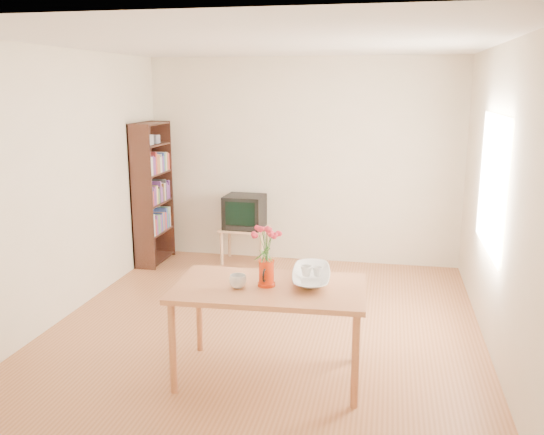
% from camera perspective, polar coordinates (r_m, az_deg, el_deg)
% --- Properties ---
extents(room, '(4.50, 4.50, 4.50)m').
position_cam_1_polar(room, '(5.20, -0.34, 2.51)').
color(room, brown).
rests_on(room, ground).
extents(table, '(1.49, 0.90, 0.75)m').
position_cam_1_polar(table, '(4.44, -0.25, -7.75)').
color(table, '#A55F38').
rests_on(table, ground).
extents(tv_stand, '(0.60, 0.45, 0.46)m').
position_cam_1_polar(tv_stand, '(7.43, -2.72, -1.55)').
color(tv_stand, tan).
rests_on(tv_stand, ground).
extents(bookshelf, '(0.28, 0.70, 1.80)m').
position_cam_1_polar(bookshelf, '(7.49, -11.71, 1.87)').
color(bookshelf, black).
rests_on(bookshelf, ground).
extents(pitcher, '(0.14, 0.21, 0.20)m').
position_cam_1_polar(pitcher, '(4.40, -0.55, -5.63)').
color(pitcher, red).
rests_on(pitcher, table).
extents(flowers, '(0.23, 0.23, 0.33)m').
position_cam_1_polar(flowers, '(4.32, -0.56, -2.33)').
color(flowers, '#E53552').
rests_on(flowers, pitcher).
extents(mug, '(0.13, 0.13, 0.10)m').
position_cam_1_polar(mug, '(4.37, -3.40, -6.34)').
color(mug, white).
rests_on(mug, table).
extents(bowl, '(0.49, 0.49, 0.42)m').
position_cam_1_polar(bowl, '(4.49, 3.94, -3.69)').
color(bowl, white).
rests_on(bowl, table).
extents(teacup_a, '(0.11, 0.11, 0.07)m').
position_cam_1_polar(teacup_a, '(4.50, 3.43, -4.14)').
color(teacup_a, white).
rests_on(teacup_a, bowl).
extents(teacup_b, '(0.08, 0.08, 0.06)m').
position_cam_1_polar(teacup_b, '(4.51, 4.54, -4.18)').
color(teacup_b, white).
rests_on(teacup_b, bowl).
extents(television, '(0.50, 0.47, 0.42)m').
position_cam_1_polar(television, '(7.38, -2.71, 0.64)').
color(television, black).
rests_on(television, tv_stand).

